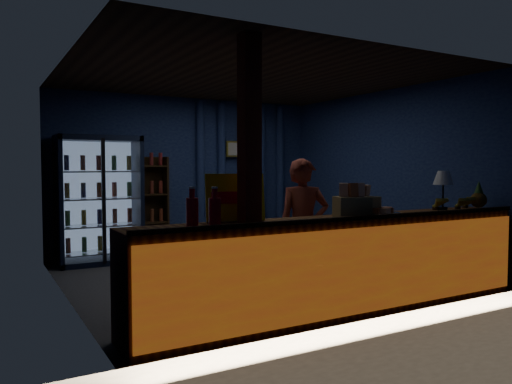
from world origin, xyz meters
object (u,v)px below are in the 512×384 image
at_px(shopkeeper, 304,229).
at_px(green_chair, 306,234).
at_px(pastry_tray, 377,212).
at_px(table_lamp, 443,179).

xyz_separation_m(shopkeeper, green_chair, (1.93, 2.70, -0.51)).
bearing_deg(shopkeeper, pastry_tray, -28.43).
xyz_separation_m(shopkeeper, table_lamp, (1.54, -0.57, 0.53)).
bearing_deg(pastry_tray, table_lamp, 2.03).
xyz_separation_m(green_chair, table_lamp, (-0.39, -3.27, 1.04)).
bearing_deg(green_chair, table_lamp, 76.36).
distance_m(green_chair, pastry_tray, 3.67).
relative_size(shopkeeper, table_lamp, 3.42).
height_order(shopkeeper, green_chair, shopkeeper).
bearing_deg(shopkeeper, green_chair, 76.12).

